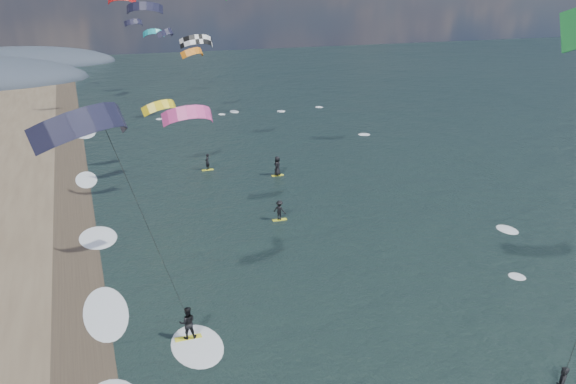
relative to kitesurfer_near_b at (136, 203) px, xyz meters
name	(u,v)px	position (x,y,z in m)	size (l,w,h in m)	color
wet_sand_strip	(83,368)	(-2.83, 3.38, -9.25)	(3.00, 240.00, 0.00)	#382D23
kitesurfer_near_b	(136,203)	(0.00, 0.00, 0.00)	(7.14, 9.16, 14.15)	yellow
far_kitesurfers	(266,181)	(12.89, 25.24, -8.41)	(6.84, 15.17, 1.83)	yellow
bg_kite_field	(168,32)	(8.41, 46.08, 2.34)	(11.57, 69.97, 11.15)	teal
shoreline_surf	(103,315)	(-1.63, 8.13, -9.26)	(2.40, 79.40, 0.11)	white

